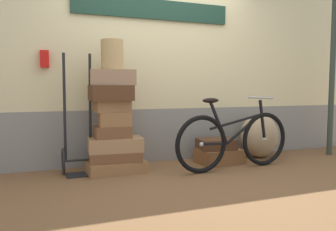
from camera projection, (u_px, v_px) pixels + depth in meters
ground at (185, 176)px, 3.94m from camera, size 8.51×5.20×0.06m
station_building at (161, 66)px, 4.63m from camera, size 6.51×0.74×2.61m
suitcase_0 at (116, 167)px, 3.99m from camera, size 0.72×0.45×0.13m
suitcase_1 at (115, 156)px, 4.02m from camera, size 0.64×0.47×0.12m
suitcase_2 at (115, 144)px, 3.99m from camera, size 0.66×0.43×0.16m
suitcase_3 at (113, 132)px, 3.95m from camera, size 0.42×0.27×0.14m
suitcase_4 at (115, 119)px, 3.95m from camera, size 0.38×0.25×0.17m
suitcase_5 at (112, 106)px, 3.96m from camera, size 0.43×0.31×0.14m
suitcase_6 at (111, 93)px, 3.90m from camera, size 0.50×0.33×0.18m
suitcase_7 at (113, 78)px, 3.93m from camera, size 0.54×0.35×0.18m
suitcase_8 at (219, 156)px, 4.48m from camera, size 0.59×0.46×0.19m
suitcase_9 at (216, 144)px, 4.48m from camera, size 0.50×0.42×0.14m
wicker_basket at (112, 55)px, 3.90m from camera, size 0.26×0.26×0.35m
luggage_trolley at (79, 147)px, 3.92m from camera, size 0.37×0.38×1.40m
burlap_sack at (259, 136)px, 4.84m from camera, size 0.56×0.47×0.63m
bicycle at (234, 140)px, 4.13m from camera, size 1.64×0.46×0.89m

